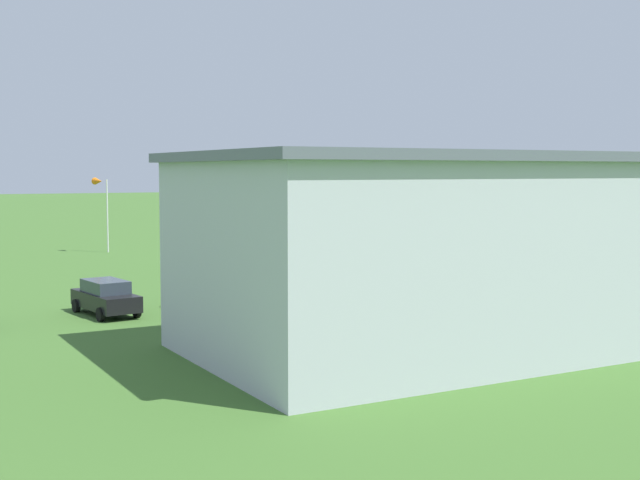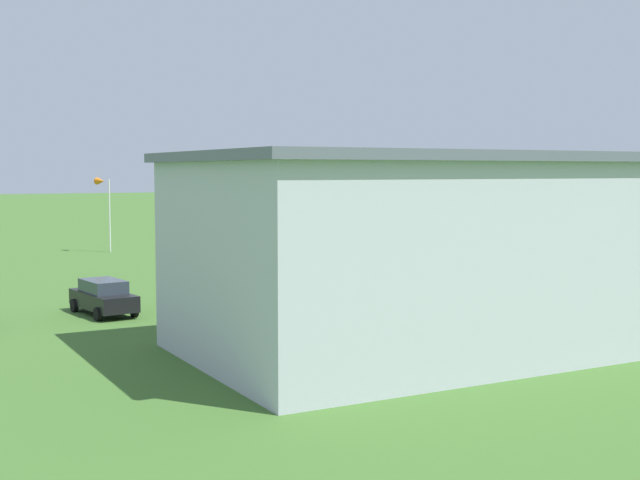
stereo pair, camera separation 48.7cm
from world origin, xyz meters
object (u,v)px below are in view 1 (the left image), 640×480
hangar (596,242)px  biplane (244,225)px  windsock (100,187)px  car_black (106,297)px  person_at_fence_line (177,292)px  person_beside_truck (581,257)px  person_watching_takeoff (199,286)px

hangar → biplane: 30.84m
biplane → windsock: (7.38, -13.83, 2.64)m
hangar → car_black: (18.38, -13.05, -2.92)m
car_black → person_at_fence_line: (-3.66, -0.38, -0.04)m
person_beside_truck → windsock: windsock is taller
person_watching_takeoff → person_beside_truck: bearing=-176.4°
person_at_fence_line → windsock: (-3.10, -30.94, 4.71)m
car_black → windsock: windsock is taller
biplane → windsock: 15.90m
person_beside_truck → person_watching_takeoff: bearing=3.6°
hangar → biplane: bearing=-82.1°
person_beside_truck → person_at_fence_line: person_beside_truck is taller
hangar → car_black: 22.73m
biplane → person_at_fence_line: (10.48, 17.11, -2.07)m
hangar → windsock: size_ratio=5.83×
biplane → person_at_fence_line: bearing=58.5°
person_at_fence_line → windsock: bearing=-95.7°
car_black → windsock: 32.37m
biplane → person_beside_truck: biplane is taller
person_watching_takeoff → windsock: size_ratio=0.27×
biplane → person_watching_takeoff: bearing=60.6°
windsock → person_watching_takeoff: bearing=87.0°
person_watching_takeoff → car_black: bearing=17.2°
hangar → person_beside_truck: (-15.12, -16.44, -2.89)m
biplane → car_black: bearing=51.0°
person_beside_truck → person_at_fence_line: bearing=5.8°
car_black → hangar: bearing=144.6°
hangar → person_beside_truck: size_ratio=20.59×
biplane → person_beside_truck: 24.03m
hangar → biplane: hangar is taller
person_watching_takeoff → person_beside_truck: size_ratio=0.97×
biplane → person_at_fence_line: size_ratio=4.87×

